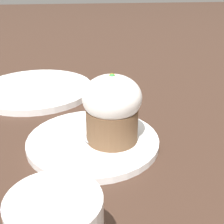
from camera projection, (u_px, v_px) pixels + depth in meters
The scene contains 5 objects.
ground_plane at pixel (93, 144), 0.48m from camera, with size 4.00×4.00×0.00m, color #3D281E.
dessert_plate at pixel (93, 141), 0.48m from camera, with size 0.20×0.20×0.01m.
carrot_cake at pixel (112, 108), 0.45m from camera, with size 0.09×0.09×0.11m.
spoon at pixel (92, 138), 0.47m from camera, with size 0.05×0.11×0.01m.
side_plate at pixel (36, 90), 0.68m from camera, with size 0.25×0.25×0.01m.
Camera 1 is at (-0.42, 0.02, 0.25)m, focal length 50.00 mm.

